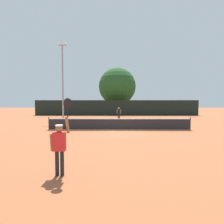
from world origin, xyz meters
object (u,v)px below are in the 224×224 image
at_px(parked_car_mid, 104,109).
at_px(parked_car_far, 165,110).
at_px(tennis_ball, 109,134).
at_px(parked_car_near, 80,109).
at_px(player_receiving, 119,112).
at_px(light_pole, 63,78).
at_px(player_serving, 60,142).
at_px(large_tree, 117,86).

distance_m(parked_car_mid, parked_car_far, 12.32).
xyz_separation_m(tennis_ball, parked_car_near, (-6.96, 27.77, 0.74)).
xyz_separation_m(player_receiving, parked_car_far, (9.45, 12.02, -0.17)).
bearing_deg(parked_car_mid, light_pole, -103.45).
height_order(parked_car_near, parked_car_far, same).
distance_m(player_serving, parked_car_near, 35.59).
distance_m(parked_car_near, parked_car_mid, 5.59).
bearing_deg(parked_car_far, player_serving, -109.49).
relative_size(light_pole, parked_car_near, 2.12).
relative_size(large_tree, parked_car_near, 2.07).
bearing_deg(tennis_ball, light_pole, 121.55).
relative_size(player_serving, light_pole, 0.26).
relative_size(parked_car_mid, parked_car_far, 0.99).
bearing_deg(large_tree, player_receiving, -90.04).
bearing_deg(player_receiving, parked_car_near, -62.82).
distance_m(player_serving, light_pole, 17.71).
bearing_deg(parked_car_far, player_receiving, -127.11).
xyz_separation_m(player_serving, large_tree, (2.39, 31.65, 4.30)).
bearing_deg(player_serving, parked_car_far, 69.43).
relative_size(player_receiving, large_tree, 0.17).
distance_m(tennis_ball, parked_car_mid, 25.96).
bearing_deg(parked_car_mid, large_tree, -30.32).
relative_size(large_tree, parked_car_far, 2.13).
height_order(player_receiving, parked_car_mid, parked_car_mid).
distance_m(tennis_ball, parked_car_far, 26.37).
relative_size(player_serving, parked_car_far, 0.58).
bearing_deg(parked_car_mid, tennis_ball, -86.16).
bearing_deg(player_receiving, parked_car_far, -128.19).
distance_m(player_receiving, parked_car_mid, 14.01).
bearing_deg(player_receiving, large_tree, -90.04).
relative_size(player_receiving, parked_car_near, 0.36).
bearing_deg(light_pole, parked_car_far, 42.59).
bearing_deg(large_tree, parked_car_far, -0.61).
xyz_separation_m(player_receiving, light_pole, (-6.75, -2.88, 4.26)).
xyz_separation_m(large_tree, parked_car_mid, (-2.76, 1.62, -4.59)).
height_order(light_pole, large_tree, light_pole).
bearing_deg(parked_car_near, parked_car_mid, -14.04).
bearing_deg(parked_car_mid, parked_car_near, 160.54).
distance_m(tennis_ball, parked_car_near, 28.64).
xyz_separation_m(light_pole, large_tree, (6.76, 15.00, 0.16)).
relative_size(player_serving, parked_car_mid, 0.58).
bearing_deg(parked_car_near, parked_car_far, -6.10).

